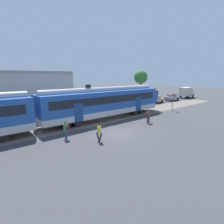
# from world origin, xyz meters

# --- Properties ---
(ground_plane) EXTENTS (160.00, 160.00, 0.00)m
(ground_plane) POSITION_xyz_m (0.00, 0.00, 0.00)
(ground_plane) COLOR #38383D
(track_bed) EXTENTS (80.00, 4.40, 0.01)m
(track_bed) POSITION_xyz_m (-8.07, 5.63, 0.01)
(track_bed) COLOR #605951
(track_bed) RESTS_ON ground
(commuter_train) EXTENTS (38.05, 3.07, 4.73)m
(commuter_train) POSITION_xyz_m (-5.59, 5.63, 2.25)
(commuter_train) COLOR silver
(commuter_train) RESTS_ON ground
(pedestrian_green) EXTENTS (0.51, 0.70, 1.67)m
(pedestrian_green) POSITION_xyz_m (-4.81, 1.58, 0.99)
(pedestrian_green) COLOR navy
(pedestrian_green) RESTS_ON ground
(pedestrian_yellow) EXTENTS (0.48, 0.71, 1.67)m
(pedestrian_yellow) POSITION_xyz_m (-2.81, -0.89, 0.96)
(pedestrian_yellow) COLOR #28282D
(pedestrian_yellow) RESTS_ON ground
(pedestrian_red) EXTENTS (0.70, 0.50, 1.67)m
(pedestrian_red) POSITION_xyz_m (5.48, 0.29, 0.99)
(pedestrian_red) COLOR #28282D
(pedestrian_red) RESTS_ON ground
(parked_car_white) EXTENTS (4.06, 1.87, 1.54)m
(parked_car_white) POSITION_xyz_m (14.98, 9.86, 0.78)
(parked_car_white) COLOR silver
(parked_car_white) RESTS_ON ground
(parked_car_tan) EXTENTS (4.05, 1.86, 1.54)m
(parked_car_tan) POSITION_xyz_m (19.82, 9.83, 0.78)
(parked_car_tan) COLOR tan
(parked_car_tan) RESTS_ON ground
(parked_car_grey) EXTENTS (4.03, 1.81, 1.54)m
(parked_car_grey) POSITION_xyz_m (25.70, 9.53, 0.78)
(parked_car_grey) COLOR gray
(parked_car_grey) RESTS_ON ground
(box_truck) EXTENTS (5.33, 2.29, 2.82)m
(box_truck) POSITION_xyz_m (33.21, 9.93, 1.57)
(box_truck) COLOR beige
(box_truck) RESTS_ON ground
(crossing_signal) EXTENTS (0.96, 0.22, 3.00)m
(crossing_signal) POSITION_xyz_m (14.68, 2.69, 2.01)
(crossing_signal) COLOR gray
(crossing_signal) RESTS_ON ground
(background_building) EXTENTS (16.25, 5.00, 9.20)m
(background_building) POSITION_xyz_m (-7.40, 12.98, 3.21)
(background_building) COLOR #B2A899
(background_building) RESTS_ON ground
(street_tree_right) EXTENTS (3.08, 3.08, 7.03)m
(street_tree_right) POSITION_xyz_m (19.76, 14.26, 5.44)
(street_tree_right) COLOR brown
(street_tree_right) RESTS_ON ground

